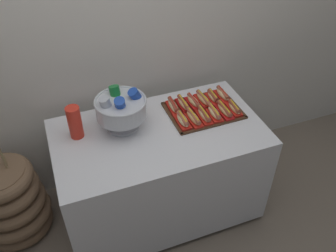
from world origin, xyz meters
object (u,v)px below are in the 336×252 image
object	(u,v)px
hot_dog_7	(183,104)
cup_stack	(75,122)
punch_bowl	(121,108)
hot_dog_4	(224,110)
hot_dog_6	(173,106)
buffet_table	(160,171)
hot_dog_11	(223,94)
hot_dog_3	(214,113)
hot_dog_9	(203,99)
hot_dog_8	(193,102)
hot_dog_5	(234,108)
hot_dog_0	(183,120)
serving_tray	(203,111)
hot_dog_10	(213,97)
floor_vase	(10,202)
hot_dog_1	(193,118)
hot_dog_2	(204,115)

from	to	relation	value
hot_dog_7	cup_stack	size ratio (longest dim) A/B	0.82
cup_stack	punch_bowl	bearing A→B (deg)	-3.38
hot_dog_4	hot_dog_6	distance (m)	0.34
buffet_table	hot_dog_11	distance (m)	0.69
hot_dog_3	hot_dog_4	bearing A→B (deg)	0.55
hot_dog_3	hot_dog_9	distance (m)	0.17
hot_dog_3	hot_dog_8	xyz separation A→B (m)	(-0.08, 0.16, -0.00)
hot_dog_5	hot_dog_0	bearing A→B (deg)	-179.45
hot_dog_3	hot_dog_5	xyz separation A→B (m)	(0.15, 0.00, -0.00)
serving_tray	hot_dog_10	distance (m)	0.14
punch_bowl	floor_vase	bearing A→B (deg)	174.63
hot_dog_3	hot_dog_6	distance (m)	0.28
hot_dog_3	hot_dog_4	world-z (taller)	hot_dog_4
hot_dog_10	hot_dog_9	bearing A→B (deg)	-179.45
serving_tray	hot_dog_3	world-z (taller)	hot_dog_3
hot_dog_0	cup_stack	distance (m)	0.67
hot_dog_0	hot_dog_4	world-z (taller)	hot_dog_0
serving_tray	hot_dog_7	distance (m)	0.14
serving_tray	hot_dog_4	bearing A→B (deg)	-35.70
hot_dog_1	hot_dog_11	bearing A→B (deg)	29.37
hot_dog_7	punch_bowl	world-z (taller)	punch_bowl
hot_dog_5	hot_dog_9	distance (m)	0.22
buffet_table	hot_dog_9	world-z (taller)	hot_dog_9
hot_dog_11	buffet_table	bearing A→B (deg)	-161.98
hot_dog_1	punch_bowl	distance (m)	0.47
floor_vase	hot_dog_0	distance (m)	1.30
hot_dog_8	hot_dog_4	bearing A→B (deg)	-47.17
hot_dog_0	hot_dog_7	size ratio (longest dim) A/B	0.90
hot_dog_0	floor_vase	bearing A→B (deg)	170.78
hot_dog_1	hot_dog_8	distance (m)	0.18
serving_tray	cup_stack	world-z (taller)	cup_stack
hot_dog_2	hot_dog_4	size ratio (longest dim) A/B	0.95
hot_dog_5	punch_bowl	size ratio (longest dim) A/B	0.47
hot_dog_3	hot_dog_4	distance (m)	0.08
hot_dog_8	punch_bowl	bearing A→B (deg)	-174.34
floor_vase	hot_dog_2	bearing A→B (deg)	-8.13
cup_stack	hot_dog_6	bearing A→B (deg)	2.88
hot_dog_6	hot_dog_7	xyz separation A→B (m)	(0.07, 0.00, -0.00)
hot_dog_1	hot_dog_5	world-z (taller)	hot_dog_1
hot_dog_11	hot_dog_5	bearing A→B (deg)	-89.45
floor_vase	punch_bowl	world-z (taller)	floor_vase
hot_dog_11	cup_stack	distance (m)	1.03
hot_dog_3	hot_dog_5	size ratio (longest dim) A/B	1.10
hot_dog_2	hot_dog_8	distance (m)	0.17
hot_dog_10	hot_dog_3	bearing A→B (deg)	-113.89
cup_stack	hot_dog_10	bearing A→B (deg)	2.15
hot_dog_3	hot_dog_7	distance (m)	0.22
hot_dog_4	hot_dog_7	size ratio (longest dim) A/B	1.03
hot_dog_1	hot_dog_7	bearing A→B (deg)	90.55
buffet_table	hot_dog_8	size ratio (longest dim) A/B	8.05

